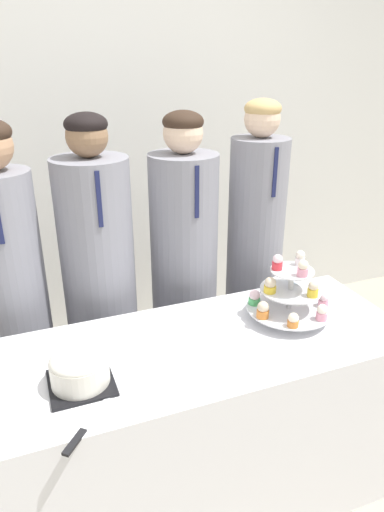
{
  "coord_description": "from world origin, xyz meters",
  "views": [
    {
      "loc": [
        -0.45,
        -0.98,
        1.72
      ],
      "look_at": [
        0.07,
        0.33,
        1.11
      ],
      "focal_mm": 32.0,
      "sensor_mm": 36.0,
      "label": 1
    }
  ],
  "objects_px": {
    "cupcake_stand": "(289,293)",
    "student_0": "(16,311)",
    "cake_knife": "(86,427)",
    "student_1": "(101,299)",
    "student_3": "(253,268)",
    "student_2": "(184,285)",
    "round_cake": "(79,367)"
  },
  "relations": [
    {
      "from": "round_cake",
      "to": "cake_knife",
      "type": "xyz_separation_m",
      "value": [
        -0.02,
        -0.19,
        -0.06
      ]
    },
    {
      "from": "cake_knife",
      "to": "student_1",
      "type": "distance_m",
      "value": 0.85
    },
    {
      "from": "student_1",
      "to": "student_3",
      "type": "relative_size",
      "value": 0.98
    },
    {
      "from": "cake_knife",
      "to": "student_0",
      "type": "relative_size",
      "value": 0.16
    },
    {
      "from": "student_2",
      "to": "student_3",
      "type": "distance_m",
      "value": 0.38
    },
    {
      "from": "cake_knife",
      "to": "student_0",
      "type": "distance_m",
      "value": 0.84
    },
    {
      "from": "student_0",
      "to": "cupcake_stand",
      "type": "bearing_deg",
      "value": -27.18
    },
    {
      "from": "student_0",
      "to": "student_1",
      "type": "bearing_deg",
      "value": 0.0
    },
    {
      "from": "cake_knife",
      "to": "round_cake",
      "type": "bearing_deg",
      "value": 34.66
    },
    {
      "from": "cupcake_stand",
      "to": "student_3",
      "type": "height_order",
      "value": "student_3"
    },
    {
      "from": "student_1",
      "to": "round_cake",
      "type": "bearing_deg",
      "value": -106.03
    },
    {
      "from": "student_0",
      "to": "student_1",
      "type": "distance_m",
      "value": 0.36
    },
    {
      "from": "student_3",
      "to": "student_0",
      "type": "bearing_deg",
      "value": -180.0
    },
    {
      "from": "round_cake",
      "to": "cake_knife",
      "type": "relative_size",
      "value": 0.8
    },
    {
      "from": "student_2",
      "to": "student_3",
      "type": "height_order",
      "value": "student_3"
    },
    {
      "from": "student_0",
      "to": "student_3",
      "type": "relative_size",
      "value": 0.98
    },
    {
      "from": "student_0",
      "to": "student_3",
      "type": "xyz_separation_m",
      "value": [
        1.14,
        0.0,
        0.01
      ]
    },
    {
      "from": "round_cake",
      "to": "student_2",
      "type": "xyz_separation_m",
      "value": [
        0.58,
        0.63,
        -0.12
      ]
    },
    {
      "from": "cake_knife",
      "to": "student_3",
      "type": "distance_m",
      "value": 1.28
    },
    {
      "from": "student_2",
      "to": "student_3",
      "type": "xyz_separation_m",
      "value": [
        0.38,
        -0.0,
        0.03
      ]
    },
    {
      "from": "student_0",
      "to": "student_3",
      "type": "height_order",
      "value": "student_3"
    },
    {
      "from": "cupcake_stand",
      "to": "student_2",
      "type": "relative_size",
      "value": 0.22
    },
    {
      "from": "student_1",
      "to": "student_0",
      "type": "bearing_deg",
      "value": -180.0
    },
    {
      "from": "cupcake_stand",
      "to": "student_0",
      "type": "relative_size",
      "value": 0.22
    },
    {
      "from": "student_1",
      "to": "student_2",
      "type": "height_order",
      "value": "student_1"
    },
    {
      "from": "student_2",
      "to": "cake_knife",
      "type": "bearing_deg",
      "value": -126.05
    },
    {
      "from": "student_2",
      "to": "student_1",
      "type": "bearing_deg",
      "value": 180.0
    },
    {
      "from": "student_3",
      "to": "student_2",
      "type": "bearing_deg",
      "value": 180.0
    },
    {
      "from": "cake_knife",
      "to": "student_3",
      "type": "height_order",
      "value": "student_3"
    },
    {
      "from": "cupcake_stand",
      "to": "student_0",
      "type": "height_order",
      "value": "student_0"
    },
    {
      "from": "round_cake",
      "to": "student_3",
      "type": "distance_m",
      "value": 1.15
    },
    {
      "from": "cake_knife",
      "to": "cupcake_stand",
      "type": "relative_size",
      "value": 0.75
    }
  ]
}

